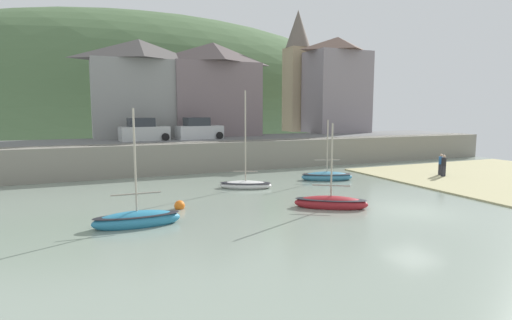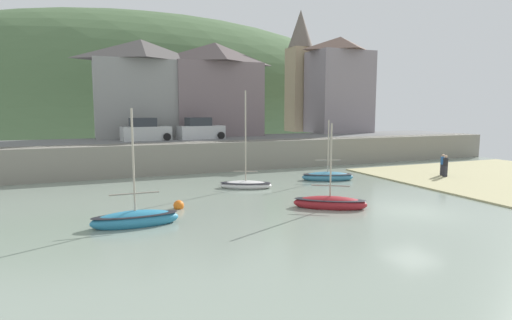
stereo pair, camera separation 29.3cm
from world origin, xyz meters
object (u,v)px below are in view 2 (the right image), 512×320
object	(u,v)px
waterfront_building_centre	(216,89)
parked_car_by_wall	(200,130)
person_near_water	(445,165)
waterfront_building_right	(339,85)
church_with_spire	(300,70)
sailboat_nearest_shore	(135,219)
mooring_buoy	(179,205)
person_on_slipway	(443,164)
parked_car_near_slipway	(145,131)
rowboat_small_beached	(328,176)
fishing_boat_green	(246,184)
motorboat_with_cabin	(330,203)
waterfront_building_left	(142,88)

from	to	relation	value
waterfront_building_centre	parked_car_by_wall	xyz separation A→B (m)	(-2.83, -4.50, -3.96)
person_near_water	waterfront_building_right	bearing A→B (deg)	81.26
church_with_spire	sailboat_nearest_shore	bearing A→B (deg)	-130.20
waterfront_building_centre	mooring_buoy	size ratio (longest dim) A/B	17.34
sailboat_nearest_shore	parked_car_by_wall	world-z (taller)	sailboat_nearest_shore
person_on_slipway	waterfront_building_right	bearing A→B (deg)	82.18
parked_car_near_slipway	person_on_slipway	xyz separation A→B (m)	(20.19, -13.21, -2.22)
rowboat_small_beached	fishing_boat_green	distance (m)	6.55
person_on_slipway	motorboat_with_cabin	bearing A→B (deg)	-158.36
motorboat_with_cabin	church_with_spire	bearing A→B (deg)	96.92
church_with_spire	rowboat_small_beached	bearing A→B (deg)	-112.90
parked_car_near_slipway	mooring_buoy	size ratio (longest dim) A/B	7.88
waterfront_building_centre	parked_car_by_wall	distance (m)	6.63
fishing_boat_green	person_on_slipway	distance (m)	15.53
motorboat_with_cabin	parked_car_near_slipway	xyz separation A→B (m)	(-6.82, 18.51, 2.94)
rowboat_small_beached	sailboat_nearest_shore	xyz separation A→B (m)	(-14.07, -6.78, 0.03)
fishing_boat_green	parked_car_by_wall	distance (m)	12.15
waterfront_building_left	rowboat_small_beached	distance (m)	20.31
church_with_spire	fishing_boat_green	distance (m)	26.93
person_near_water	motorboat_with_cabin	bearing A→B (deg)	-160.09
mooring_buoy	sailboat_nearest_shore	bearing A→B (deg)	-135.28
waterfront_building_left	church_with_spire	size ratio (longest dim) A/B	0.64
church_with_spire	parked_car_by_wall	bearing A→B (deg)	-150.05
waterfront_building_right	motorboat_with_cabin	world-z (taller)	waterfront_building_right
fishing_boat_green	motorboat_with_cabin	bearing A→B (deg)	-47.55
church_with_spire	person_near_water	size ratio (longest dim) A/B	8.96
waterfront_building_centre	sailboat_nearest_shore	bearing A→B (deg)	-114.97
waterfront_building_left	waterfront_building_right	world-z (taller)	waterfront_building_right
church_with_spire	mooring_buoy	bearing A→B (deg)	-129.66
motorboat_with_cabin	sailboat_nearest_shore	distance (m)	9.63
waterfront_building_left	person_on_slipway	size ratio (longest dim) A/B	5.70
waterfront_building_centre	church_with_spire	world-z (taller)	church_with_spire
sailboat_nearest_shore	parked_car_near_slipway	bearing A→B (deg)	81.84
waterfront_building_left	parked_car_by_wall	world-z (taller)	waterfront_building_left
waterfront_building_centre	rowboat_small_beached	xyz separation A→B (m)	(3.59, -15.74, -6.91)
waterfront_building_centre	mooring_buoy	xyz separation A→B (m)	(-8.11, -20.16, -7.00)
waterfront_building_right	mooring_buoy	world-z (taller)	waterfront_building_right
waterfront_building_left	waterfront_building_right	distance (m)	22.23
waterfront_building_right	mooring_buoy	xyz separation A→B (m)	(-23.04, -20.16, -7.78)
motorboat_with_cabin	mooring_buoy	xyz separation A→B (m)	(-7.24, 2.85, -0.11)
parked_car_by_wall	parked_car_near_slipway	bearing A→B (deg)	173.86
person_on_slipway	parked_car_by_wall	bearing A→B (deg)	139.25
waterfront_building_right	rowboat_small_beached	xyz separation A→B (m)	(-11.35, -15.74, -7.69)
sailboat_nearest_shore	person_near_water	size ratio (longest dim) A/B	3.27
sailboat_nearest_shore	person_near_water	bearing A→B (deg)	11.22
mooring_buoy	waterfront_building_centre	bearing A→B (deg)	68.09
motorboat_with_cabin	person_on_slipway	distance (m)	14.40
motorboat_with_cabin	fishing_boat_green	size ratio (longest dim) A/B	0.71
waterfront_building_right	sailboat_nearest_shore	bearing A→B (deg)	-138.47
waterfront_building_centre	mooring_buoy	distance (m)	22.83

